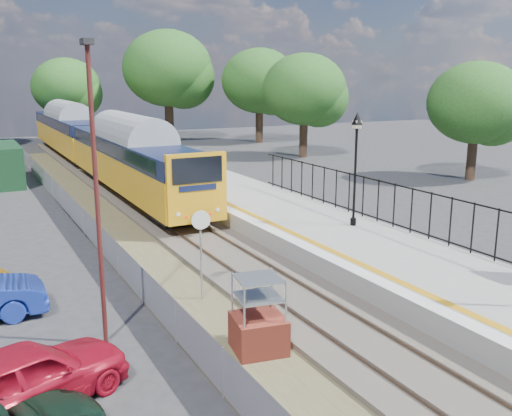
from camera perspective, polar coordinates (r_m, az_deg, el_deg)
ground at (r=16.55m, az=7.37°, el=-11.57°), size 120.00×120.00×0.00m
track_bed at (r=24.40m, az=-6.64°, el=-3.20°), size 5.90×80.00×0.29m
platform at (r=24.89m, az=4.84°, el=-1.98°), size 5.00×70.00×0.90m
platform_edge at (r=23.76m, az=0.65°, el=-1.52°), size 0.90×70.00×0.01m
victorian_lamp_north at (r=23.19m, az=10.00°, el=6.46°), size 0.44×0.44×4.60m
palisade_fence at (r=21.67m, az=18.43°, el=-1.08°), size 0.12×26.00×2.00m
wire_fence at (r=25.46m, az=-16.43°, el=-1.78°), size 0.06×52.00×1.20m
tree_line at (r=55.21m, az=-17.38°, el=12.11°), size 56.80×43.80×11.88m
train at (r=43.69m, az=-15.98°, el=6.53°), size 2.82×40.83×3.51m
brick_plinth at (r=14.55m, az=0.25°, el=-10.80°), size 1.45×1.45×2.03m
speed_sign at (r=17.49m, az=-5.53°, el=-3.18°), size 0.58×0.14×2.92m
carpark_lamp at (r=14.61m, az=-15.73°, el=2.71°), size 0.25×0.50×7.72m
car_red at (r=13.25m, az=-21.98°, el=-15.42°), size 4.70×3.24×1.48m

